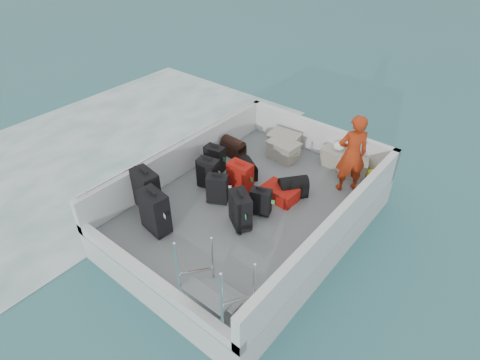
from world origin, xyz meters
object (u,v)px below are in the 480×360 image
at_px(crate_1, 283,151).
at_px(suitcase_4, 217,189).
at_px(suitcase_8, 280,193).
at_px(crate_0, 284,142).
at_px(suitcase_3, 155,212).
at_px(suitcase_2, 215,159).
at_px(suitcase_6, 240,210).
at_px(passenger, 352,154).
at_px(crate_2, 337,158).
at_px(suitcase_7, 261,202).
at_px(crate_3, 352,168).
at_px(suitcase_1, 208,173).
at_px(suitcase_5, 240,178).
at_px(suitcase_0, 147,191).

bearing_deg(crate_1, suitcase_4, -92.70).
bearing_deg(suitcase_8, crate_0, 34.51).
distance_m(suitcase_3, suitcase_4, 1.29).
relative_size(suitcase_3, suitcase_4, 1.37).
xyz_separation_m(suitcase_2, suitcase_6, (1.48, -0.97, 0.04)).
distance_m(suitcase_8, crate_0, 1.79).
bearing_deg(passenger, crate_2, -93.89).
bearing_deg(suitcase_7, suitcase_3, -147.05).
bearing_deg(suitcase_6, crate_3, 105.29).
bearing_deg(suitcase_2, suitcase_8, -4.44).
relative_size(crate_0, passenger, 0.40).
bearing_deg(suitcase_1, crate_1, 59.25).
bearing_deg(suitcase_4, crate_0, 62.65).
bearing_deg(suitcase_8, suitcase_6, 176.38).
bearing_deg(suitcase_5, suitcase_6, -52.77).
relative_size(suitcase_3, suitcase_8, 1.22).
distance_m(suitcase_1, suitcase_8, 1.45).
distance_m(suitcase_0, passenger, 3.85).
bearing_deg(suitcase_3, suitcase_7, 59.93).
bearing_deg(suitcase_4, crate_3, 27.57).
xyz_separation_m(suitcase_6, suitcase_8, (0.12, 1.05, -0.20)).
relative_size(suitcase_4, suitcase_7, 1.11).
xyz_separation_m(suitcase_6, crate_2, (0.40, 2.77, -0.15)).
distance_m(suitcase_2, suitcase_4, 1.04).
bearing_deg(suitcase_7, suitcase_4, 175.97).
distance_m(suitcase_8, crate_3, 1.73).
xyz_separation_m(suitcase_3, crate_2, (1.44, 3.78, -0.22)).
bearing_deg(crate_3, suitcase_7, -108.53).
height_order(suitcase_2, suitcase_8, suitcase_2).
bearing_deg(passenger, crate_0, -58.71).
height_order(crate_3, passenger, passenger).
bearing_deg(crate_2, suitcase_1, -125.06).
bearing_deg(crate_3, suitcase_0, -125.79).
relative_size(suitcase_6, crate_2, 1.11).
height_order(suitcase_4, crate_2, suitcase_4).
relative_size(suitcase_1, suitcase_3, 0.79).
xyz_separation_m(suitcase_4, suitcase_8, (0.86, 0.82, -0.16)).
height_order(suitcase_2, crate_0, suitcase_2).
bearing_deg(suitcase_4, suitcase_3, -132.87).
xyz_separation_m(suitcase_0, suitcase_8, (1.72, 1.77, -0.28)).
xyz_separation_m(suitcase_4, crate_3, (1.56, 2.40, -0.12)).
distance_m(suitcase_0, suitcase_2, 1.69).
height_order(suitcase_2, suitcase_3, suitcase_3).
bearing_deg(suitcase_3, passenger, 65.14).
relative_size(suitcase_7, crate_2, 0.88).
height_order(suitcase_7, crate_0, suitcase_7).
bearing_deg(passenger, crate_3, -120.15).
bearing_deg(suitcase_4, suitcase_5, 46.89).
distance_m(crate_0, passenger, 1.92).
xyz_separation_m(crate_1, crate_2, (1.05, 0.49, -0.01)).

